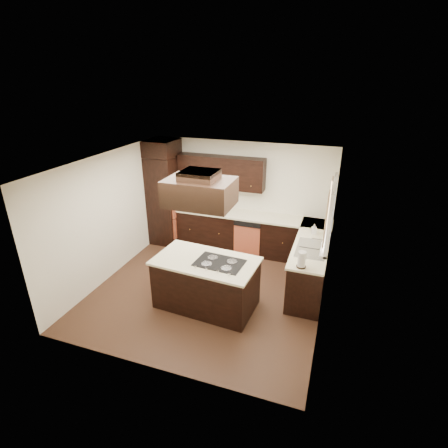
{
  "coord_description": "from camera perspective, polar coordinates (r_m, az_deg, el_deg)",
  "views": [
    {
      "loc": [
        2.15,
        -5.32,
        3.86
      ],
      "look_at": [
        0.1,
        0.6,
        1.15
      ],
      "focal_mm": 28.0,
      "sensor_mm": 36.0,
      "label": 1
    }
  ],
  "objects": [
    {
      "name": "wall_front",
      "position": [
        4.66,
        -12.4,
        -11.29
      ],
      "size": [
        4.2,
        0.02,
        2.5
      ],
      "primitive_type": "cube",
      "color": "white",
      "rests_on": "ground"
    },
    {
      "name": "range_hood",
      "position": [
        5.46,
        -3.97,
        5.2
      ],
      "size": [
        1.05,
        0.72,
        0.42
      ],
      "primitive_type": "cube",
      "color": "black",
      "rests_on": "ceiling"
    },
    {
      "name": "spice_rack",
      "position": [
        8.14,
        -3.31,
        3.23
      ],
      "size": [
        0.34,
        0.18,
        0.28
      ],
      "primitive_type": "cube",
      "rotation": [
        0.0,
        0.0,
        -0.31
      ],
      "color": "black",
      "rests_on": "countertop_back"
    },
    {
      "name": "blender_base",
      "position": [
        8.24,
        -5.13,
        2.76
      ],
      "size": [
        0.15,
        0.15,
        0.1
      ],
      "primitive_type": "cylinder",
      "color": "silver",
      "rests_on": "countertop_back"
    },
    {
      "name": "countertop_right",
      "position": [
        6.9,
        14.2,
        -2.79
      ],
      "size": [
        0.63,
        2.4,
        0.04
      ],
      "primitive_type": "cube",
      "color": "#F0EBC3",
      "rests_on": "base_cabinets_right"
    },
    {
      "name": "blender_pitcher",
      "position": [
        8.18,
        -5.17,
        3.94
      ],
      "size": [
        0.13,
        0.13,
        0.26
      ],
      "primitive_type": "cone",
      "color": "silver",
      "rests_on": "blender_base"
    },
    {
      "name": "mixing_bowl",
      "position": [
        8.4,
        -6.6,
        2.97
      ],
      "size": [
        0.3,
        0.3,
        0.06
      ],
      "primitive_type": "imported",
      "rotation": [
        0.0,
        0.0,
        0.23
      ],
      "color": "silver",
      "rests_on": "countertop_back"
    },
    {
      "name": "window_frame",
      "position": [
        6.27,
        17.11,
        1.68
      ],
      "size": [
        0.06,
        1.32,
        1.12
      ],
      "primitive_type": "cube",
      "color": "silver",
      "rests_on": "wall_right"
    },
    {
      "name": "soap_bottle",
      "position": [
        7.14,
        14.5,
        -0.8
      ],
      "size": [
        0.11,
        0.12,
        0.21
      ],
      "primitive_type": "imported",
      "rotation": [
        0.0,
        0.0,
        0.25
      ],
      "color": "silver",
      "rests_on": "countertop_right"
    },
    {
      "name": "upper_cabinets",
      "position": [
        7.96,
        -0.47,
        8.48
      ],
      "size": [
        2.0,
        0.34,
        0.72
      ],
      "primitive_type": "cube",
      "color": "black",
      "rests_on": "wall_back"
    },
    {
      "name": "wall_right",
      "position": [
        5.93,
        16.74,
        -3.83
      ],
      "size": [
        0.02,
        4.2,
        2.5
      ],
      "primitive_type": "cube",
      "color": "white",
      "rests_on": "ground"
    },
    {
      "name": "wall_left",
      "position": [
        7.3,
        -18.24,
        1.21
      ],
      "size": [
        0.02,
        4.2,
        2.5
      ],
      "primitive_type": "cube",
      "color": "white",
      "rests_on": "ground"
    },
    {
      "name": "island_top",
      "position": [
        6.03,
        -3.01,
        -6.07
      ],
      "size": [
        1.84,
        1.12,
        0.04
      ],
      "primitive_type": "cube",
      "rotation": [
        0.0,
        0.0,
        -0.07
      ],
      "color": "#F0EBC3",
      "rests_on": "island"
    },
    {
      "name": "base_cabinets_right",
      "position": [
        7.11,
        13.96,
        -6.14
      ],
      "size": [
        0.6,
        2.4,
        0.88
      ],
      "primitive_type": "cube",
      "color": "black",
      "rests_on": "floor"
    },
    {
      "name": "cooktop",
      "position": [
        5.92,
        -0.76,
        -6.34
      ],
      "size": [
        0.84,
        0.6,
        0.01
      ],
      "primitive_type": "cube",
      "rotation": [
        0.0,
        0.0,
        -0.07
      ],
      "color": "black",
      "rests_on": "island_top"
    },
    {
      "name": "hood_duct",
      "position": [
        5.38,
        -4.05,
        7.98
      ],
      "size": [
        0.55,
        0.5,
        0.13
      ],
      "primitive_type": "cube",
      "color": "black",
      "rests_on": "ceiling"
    },
    {
      "name": "curtain_right",
      "position": [
        6.65,
        16.86,
        3.4
      ],
      "size": [
        0.02,
        0.34,
        0.9
      ],
      "primitive_type": "cube",
      "color": "#F2E5BE",
      "rests_on": "wall_right"
    },
    {
      "name": "floor",
      "position": [
        6.92,
        -2.45,
        -10.63
      ],
      "size": [
        4.2,
        4.2,
        0.02
      ],
      "primitive_type": "cube",
      "color": "brown",
      "rests_on": "ground"
    },
    {
      "name": "wall_oven_face",
      "position": [
        8.35,
        -7.45,
        4.03
      ],
      "size": [
        0.05,
        0.62,
        0.78
      ],
      "primitive_type": "cube",
      "color": "#CF5D3B",
      "rests_on": "oven_column"
    },
    {
      "name": "sink_rim",
      "position": [
        6.57,
        14.03,
        -3.9
      ],
      "size": [
        0.52,
        0.84,
        0.01
      ],
      "primitive_type": "cube",
      "color": "silver",
      "rests_on": "countertop_right"
    },
    {
      "name": "wall_back",
      "position": [
        8.16,
        2.82,
        4.72
      ],
      "size": [
        4.2,
        0.02,
        2.5
      ],
      "primitive_type": "cube",
      "color": "white",
      "rests_on": "ground"
    },
    {
      "name": "curtain_left",
      "position": [
        5.86,
        16.35,
        0.78
      ],
      "size": [
        0.02,
        0.34,
        0.9
      ],
      "primitive_type": "cube",
      "color": "#F2E5BE",
      "rests_on": "wall_right"
    },
    {
      "name": "window_pane",
      "position": [
        6.27,
        17.37,
        1.64
      ],
      "size": [
        0.0,
        1.2,
        1.0
      ],
      "primitive_type": "cube",
      "color": "white",
      "rests_on": "wall_right"
    },
    {
      "name": "ceiling",
      "position": [
        5.89,
        -2.87,
        10.12
      ],
      "size": [
        4.2,
        4.2,
        0.02
      ],
      "primitive_type": "cube",
      "color": "white",
      "rests_on": "ground"
    },
    {
      "name": "countertop_back",
      "position": [
        7.98,
        2.35,
        1.61
      ],
      "size": [
        2.93,
        0.63,
        0.04
      ],
      "primitive_type": "cube",
      "color": "#F0EBC3",
      "rests_on": "base_cabinets_back"
    },
    {
      "name": "dishwasher_front",
      "position": [
        7.87,
        3.73,
        -2.78
      ],
      "size": [
        0.6,
        0.05,
        0.72
      ],
      "primitive_type": "cube",
      "color": "#CF5D3B",
      "rests_on": "floor"
    },
    {
      "name": "oven_column",
      "position": [
        8.52,
        -9.54,
        3.88
      ],
      "size": [
        0.65,
        0.75,
        2.12
      ],
      "primitive_type": "cube",
      "color": "black",
      "rests_on": "floor"
    },
    {
      "name": "base_cabinets_back",
      "position": [
        8.18,
        2.33,
        -1.35
      ],
      "size": [
        2.93,
        0.6,
        0.88
      ],
      "primitive_type": "cube",
      "color": "black",
      "rests_on": "floor"
    },
    {
      "name": "paper_towel",
      "position": [
        5.87,
        12.58,
        -5.71
      ],
      "size": [
        0.15,
        0.15,
        0.28
      ],
      "primitive_type": "cylinder",
      "rotation": [
        0.0,
        0.0,
        -0.2
      ],
      "color": "silver",
      "rests_on": "countertop_right"
    },
    {
      "name": "island",
      "position": [
        6.27,
        -2.92,
        -9.73
      ],
      "size": [
        1.77,
        1.05,
        0.88
      ],
      "primitive_type": "cube",
      "rotation": [
        0.0,
        0.0,
        -0.07
      ],
      "color": "black",
      "rests_on": "floor"
    }
  ]
}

